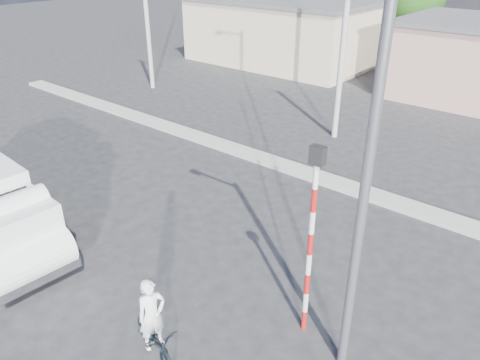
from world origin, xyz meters
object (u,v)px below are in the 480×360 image
Objects in this scene: traffic_pole at (312,229)px; cyclist at (153,326)px; bicycle at (155,339)px; streetlight at (363,131)px.

cyclist is at bearing -126.66° from traffic_pole.
bicycle is 3.87m from traffic_pole.
cyclist is 0.37× the size of traffic_pole.
streetlight is (2.86, 2.28, 4.16)m from cyclist.
streetlight is (0.94, -0.30, 2.37)m from traffic_pole.
cyclist is at bearing -141.43° from streetlight.
cyclist is at bearing 105.79° from bicycle.
bicycle is at bearing -126.66° from traffic_pole.
traffic_pole is 2.56m from streetlight.
streetlight is at bearing -35.64° from bicycle.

